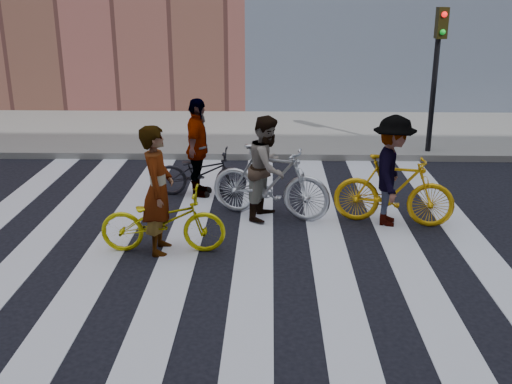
{
  "coord_description": "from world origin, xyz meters",
  "views": [
    {
      "loc": [
        0.77,
        -8.05,
        3.67
      ],
      "look_at": [
        0.57,
        0.3,
        0.84
      ],
      "focal_mm": 42.0,
      "sensor_mm": 36.0,
      "label": 1
    }
  ],
  "objects_px": {
    "traffic_signal": "(437,57)",
    "rider_rear": "(198,148)",
    "bike_silver_mid": "(270,182)",
    "rider_right": "(392,171)",
    "rider_mid": "(267,168)",
    "rider_left": "(158,190)",
    "bike_yellow_left": "(163,221)",
    "bike_yellow_right": "(394,190)",
    "bike_dark_rear": "(201,173)"
  },
  "relations": [
    {
      "from": "traffic_signal",
      "to": "bike_silver_mid",
      "type": "xyz_separation_m",
      "value": [
        -3.62,
        -3.85,
        -1.66
      ]
    },
    {
      "from": "rider_mid",
      "to": "bike_yellow_right",
      "type": "bearing_deg",
      "value": -78.29
    },
    {
      "from": "bike_silver_mid",
      "to": "bike_yellow_right",
      "type": "height_order",
      "value": "bike_silver_mid"
    },
    {
      "from": "bike_yellow_left",
      "to": "bike_silver_mid",
      "type": "relative_size",
      "value": 0.88
    },
    {
      "from": "rider_left",
      "to": "bike_dark_rear",
      "type": "bearing_deg",
      "value": -8.33
    },
    {
      "from": "bike_yellow_right",
      "to": "rider_rear",
      "type": "relative_size",
      "value": 1.06
    },
    {
      "from": "traffic_signal",
      "to": "rider_right",
      "type": "bearing_deg",
      "value": -112.06
    },
    {
      "from": "bike_yellow_right",
      "to": "rider_left",
      "type": "relative_size",
      "value": 1.02
    },
    {
      "from": "bike_yellow_right",
      "to": "rider_rear",
      "type": "height_order",
      "value": "rider_rear"
    },
    {
      "from": "bike_silver_mid",
      "to": "rider_left",
      "type": "distance_m",
      "value": 2.19
    },
    {
      "from": "rider_mid",
      "to": "rider_left",
      "type": "bearing_deg",
      "value": 151.71
    },
    {
      "from": "rider_rear",
      "to": "rider_right",
      "type": "bearing_deg",
      "value": -108.69
    },
    {
      "from": "traffic_signal",
      "to": "rider_left",
      "type": "distance_m",
      "value": 7.56
    },
    {
      "from": "bike_silver_mid",
      "to": "rider_right",
      "type": "relative_size",
      "value": 1.14
    },
    {
      "from": "bike_silver_mid",
      "to": "bike_yellow_right",
      "type": "relative_size",
      "value": 1.07
    },
    {
      "from": "rider_mid",
      "to": "rider_right",
      "type": "xyz_separation_m",
      "value": [
        2.01,
        -0.26,
        0.03
      ]
    },
    {
      "from": "rider_left",
      "to": "rider_rear",
      "type": "relative_size",
      "value": 1.03
    },
    {
      "from": "bike_dark_rear",
      "to": "rider_mid",
      "type": "relative_size",
      "value": 0.98
    },
    {
      "from": "bike_yellow_left",
      "to": "rider_rear",
      "type": "xyz_separation_m",
      "value": [
        0.22,
        2.53,
        0.44
      ]
    },
    {
      "from": "bike_silver_mid",
      "to": "rider_rear",
      "type": "relative_size",
      "value": 1.13
    },
    {
      "from": "bike_yellow_right",
      "to": "rider_left",
      "type": "bearing_deg",
      "value": 120.42
    },
    {
      "from": "bike_yellow_right",
      "to": "rider_mid",
      "type": "xyz_separation_m",
      "value": [
        -2.06,
        0.26,
        0.29
      ]
    },
    {
      "from": "bike_dark_rear",
      "to": "rider_left",
      "type": "height_order",
      "value": "rider_left"
    },
    {
      "from": "rider_mid",
      "to": "rider_right",
      "type": "distance_m",
      "value": 2.03
    },
    {
      "from": "rider_mid",
      "to": "bike_silver_mid",
      "type": "bearing_deg",
      "value": -71.01
    },
    {
      "from": "bike_yellow_right",
      "to": "rider_right",
      "type": "bearing_deg",
      "value": 102.38
    },
    {
      "from": "bike_silver_mid",
      "to": "bike_dark_rear",
      "type": "relative_size",
      "value": 1.22
    },
    {
      "from": "rider_mid",
      "to": "rider_rear",
      "type": "xyz_separation_m",
      "value": [
        -1.29,
        1.09,
        0.04
      ]
    },
    {
      "from": "bike_yellow_left",
      "to": "bike_silver_mid",
      "type": "distance_m",
      "value": 2.13
    },
    {
      "from": "bike_silver_mid",
      "to": "rider_rear",
      "type": "distance_m",
      "value": 1.75
    },
    {
      "from": "bike_yellow_left",
      "to": "rider_rear",
      "type": "bearing_deg",
      "value": -6.09
    },
    {
      "from": "bike_yellow_right",
      "to": "bike_dark_rear",
      "type": "xyz_separation_m",
      "value": [
        -3.3,
        1.35,
        -0.13
      ]
    },
    {
      "from": "traffic_signal",
      "to": "rider_right",
      "type": "distance_m",
      "value": 4.64
    },
    {
      "from": "rider_left",
      "to": "rider_mid",
      "type": "relative_size",
      "value": 1.09
    },
    {
      "from": "rider_mid",
      "to": "traffic_signal",
      "type": "bearing_deg",
      "value": -24.69
    },
    {
      "from": "bike_yellow_right",
      "to": "rider_mid",
      "type": "distance_m",
      "value": 2.1
    },
    {
      "from": "bike_yellow_left",
      "to": "bike_yellow_right",
      "type": "distance_m",
      "value": 3.76
    },
    {
      "from": "rider_mid",
      "to": "bike_dark_rear",
      "type": "bearing_deg",
      "value": 67.67
    },
    {
      "from": "bike_dark_rear",
      "to": "rider_rear",
      "type": "relative_size",
      "value": 0.93
    },
    {
      "from": "rider_mid",
      "to": "rider_rear",
      "type": "relative_size",
      "value": 0.95
    },
    {
      "from": "bike_yellow_left",
      "to": "rider_mid",
      "type": "xyz_separation_m",
      "value": [
        1.51,
        1.44,
        0.39
      ]
    },
    {
      "from": "traffic_signal",
      "to": "bike_silver_mid",
      "type": "distance_m",
      "value": 5.54
    },
    {
      "from": "traffic_signal",
      "to": "rider_right",
      "type": "xyz_separation_m",
      "value": [
        -1.67,
        -4.11,
        -1.37
      ]
    },
    {
      "from": "bike_yellow_left",
      "to": "rider_right",
      "type": "height_order",
      "value": "rider_right"
    },
    {
      "from": "bike_dark_rear",
      "to": "bike_yellow_left",
      "type": "bearing_deg",
      "value": 177.43
    },
    {
      "from": "rider_left",
      "to": "rider_rear",
      "type": "xyz_separation_m",
      "value": [
        0.27,
        2.53,
        -0.03
      ]
    },
    {
      "from": "bike_dark_rear",
      "to": "rider_rear",
      "type": "height_order",
      "value": "rider_rear"
    },
    {
      "from": "bike_yellow_right",
      "to": "traffic_signal",
      "type": "bearing_deg",
      "value": -9.07
    },
    {
      "from": "rider_left",
      "to": "rider_right",
      "type": "distance_m",
      "value": 3.76
    },
    {
      "from": "traffic_signal",
      "to": "rider_rear",
      "type": "bearing_deg",
      "value": -150.93
    }
  ]
}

